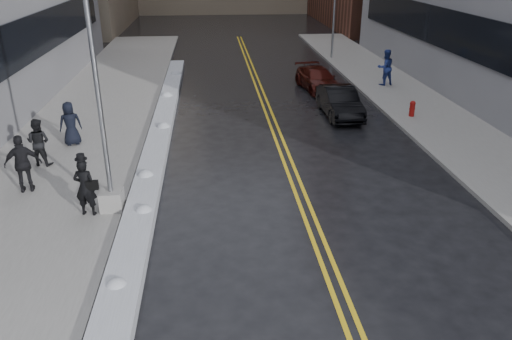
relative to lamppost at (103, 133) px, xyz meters
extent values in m
plane|color=black|center=(3.30, -2.00, -2.53)|extent=(160.00, 160.00, 0.00)
cube|color=gray|center=(-2.45, 8.00, -2.46)|extent=(5.50, 50.00, 0.15)
cube|color=gray|center=(13.30, 8.00, -2.46)|extent=(4.00, 50.00, 0.15)
cube|color=gold|center=(5.65, 8.00, -2.53)|extent=(0.12, 50.00, 0.01)
cube|color=gold|center=(5.95, 8.00, -2.53)|extent=(0.12, 50.00, 0.01)
cube|color=silver|center=(0.85, 6.00, -2.36)|extent=(0.90, 30.00, 0.34)
cube|color=gray|center=(0.00, 0.00, -2.08)|extent=(0.65, 0.65, 0.60)
cylinder|color=gray|center=(0.00, 0.00, 1.72)|extent=(0.14, 0.14, 7.00)
cylinder|color=maroon|center=(12.30, 8.00, -2.08)|extent=(0.24, 0.24, 0.60)
sphere|color=maroon|center=(12.30, 8.00, -1.78)|extent=(0.26, 0.26, 0.26)
cylinder|color=maroon|center=(12.30, 8.00, -2.03)|extent=(0.25, 0.10, 0.10)
cylinder|color=gray|center=(11.80, 22.00, 0.12)|extent=(0.14, 0.14, 5.00)
imported|color=black|center=(-0.64, -0.26, -1.52)|extent=(0.68, 0.50, 1.73)
imported|color=black|center=(-3.10, 3.68, -1.53)|extent=(0.96, 0.82, 1.71)
imported|color=black|center=(-2.48, 5.67, -1.52)|extent=(0.98, 0.81, 1.73)
imported|color=black|center=(-2.91, 1.49, -1.44)|extent=(1.17, 0.67, 1.88)
imported|color=navy|center=(12.94, 13.88, -1.38)|extent=(1.12, 0.96, 2.00)
imported|color=black|center=(9.07, 8.81, -1.85)|extent=(1.48, 4.15, 1.36)
imported|color=#370C08|center=(9.04, 13.67, -1.92)|extent=(2.26, 4.41, 1.22)
camera|label=1|loc=(3.03, -13.48, 4.68)|focal=35.00mm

